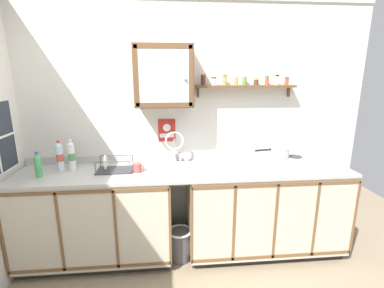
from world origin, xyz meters
The scene contains 18 objects.
floor centered at (0.00, 0.00, 0.00)m, with size 6.32×6.32×0.00m, color gray.
back_wall centered at (0.00, 0.71, 1.34)m, with size 3.92×0.07×2.65m.
lower_cabinet_run centered at (-0.90, 0.38, 0.47)m, with size 1.49×0.62×0.93m.
lower_cabinet_run_right centered at (0.83, 0.38, 0.47)m, with size 1.64×0.62×0.93m.
countertop centered at (0.00, 0.38, 0.94)m, with size 3.28×0.64×0.03m, color #B2B2AD.
backsplash centered at (0.00, 0.68, 1.00)m, with size 3.28×0.02×0.08m, color #B2B2AD.
sink centered at (-0.08, 0.42, 0.95)m, with size 0.58×0.46×0.46m.
hot_plate_stove centered at (1.05, 0.40, 1.00)m, with size 0.36×0.30×0.09m.
saucepan centered at (0.96, 0.42, 1.11)m, with size 0.38×0.21×0.11m.
bottle_water_clear_0 centered at (-1.21, 0.45, 1.10)m, with size 0.07×0.07×0.30m.
bottle_soda_green_1 centered at (-1.36, 0.30, 1.06)m, with size 0.06×0.06×0.24m.
bottle_opaque_white_2 centered at (-1.11, 0.47, 1.10)m, with size 0.06×0.06×0.31m.
dish_rack centered at (-0.70, 0.41, 0.98)m, with size 0.35×0.23×0.16m.
mug centered at (-0.47, 0.35, 1.00)m, with size 0.12×0.09×0.09m.
wall_cabinet centered at (-0.20, 0.53, 1.86)m, with size 0.55×0.34×0.58m.
spice_shelf centered at (0.62, 0.62, 1.77)m, with size 1.03×0.14×0.23m.
warning_sign centered at (-0.18, 0.68, 1.30)m, with size 0.18×0.01×0.24m.
trash_bin centered at (-0.07, 0.30, 0.17)m, with size 0.25×0.25×0.33m.
Camera 1 is at (-0.19, -2.23, 1.88)m, focal length 26.02 mm.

